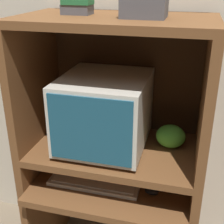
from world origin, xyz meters
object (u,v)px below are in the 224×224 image
Objects in this scene: crt_monitor at (104,111)px; mouse at (152,191)px; storage_box at (145,2)px; snack_bag at (171,136)px; book_stack at (77,5)px; keyboard at (94,183)px.

crt_monitor is 0.46m from mouse.
snack_bag is at bearing 32.01° from storage_box.
snack_bag is at bearing 70.12° from mouse.
snack_bag is 0.78m from book_stack.
keyboard is 0.46m from snack_bag.
book_stack reaches higher than snack_bag.
keyboard is (-0.03, -0.10, -0.36)m from crt_monitor.
crt_monitor is at bearing 173.48° from storage_box.
storage_box is (0.31, -0.04, 0.02)m from book_stack.
mouse is at bearing -109.88° from snack_bag.
snack_bag is at bearing 25.41° from keyboard.
keyboard is 0.92m from storage_box.
crt_monitor is 3.11× the size of snack_bag.
crt_monitor is at bearing 160.45° from mouse.
keyboard is 0.30m from mouse.
keyboard is 3.49× the size of book_stack.
snack_bag is (0.33, 0.07, -0.13)m from crt_monitor.
crt_monitor is 0.36m from snack_bag.
snack_bag is 0.68m from storage_box.
crt_monitor is 0.52m from book_stack.
keyboard is 3.17× the size of snack_bag.
book_stack reaches higher than mouse.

